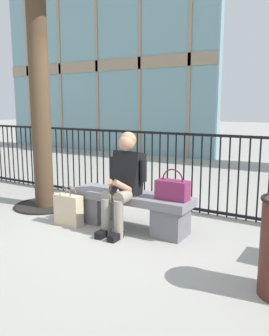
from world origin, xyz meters
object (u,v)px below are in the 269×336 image
seated_person_with_phone (124,179)px  shopping_bag (68,210)px  stone_bench (130,207)px  handbag_on_bench (172,189)px

seated_person_with_phone → shopping_bag: seated_person_with_phone is taller
seated_person_with_phone → shopping_bag: bearing=-164.1°
shopping_bag → seated_person_with_phone: bearing=15.9°
stone_bench → shopping_bag: bearing=-155.5°
seated_person_with_phone → shopping_bag: size_ratio=2.39×
stone_bench → handbag_on_bench: bearing=-1.0°
seated_person_with_phone → stone_bench: bearing=84.6°
seated_person_with_phone → shopping_bag: (-0.72, -0.20, -0.45)m
shopping_bag → handbag_on_bench: bearing=13.8°
stone_bench → shopping_bag: shopping_bag is taller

